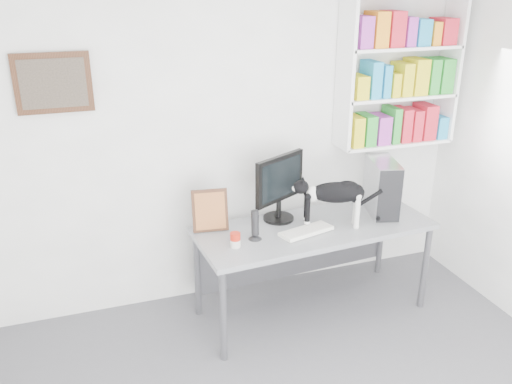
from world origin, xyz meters
TOP-DOWN VIEW (x-y plane):
  - room at (0.00, 0.00)m, footprint 4.01×4.01m
  - bookshelf at (1.40, 1.85)m, footprint 1.03×0.28m
  - wall_art at (-1.30, 1.97)m, footprint 0.52×0.04m
  - desk at (0.49, 1.43)m, footprint 1.90×0.85m
  - monitor at (0.26, 1.64)m, footprint 0.57×0.46m
  - keyboard at (0.37, 1.34)m, footprint 0.44×0.26m
  - pc_tower at (1.12, 1.51)m, footprint 0.31×0.48m
  - speaker at (-0.03, 1.36)m, footprint 0.11×0.11m
  - leaning_print at (-0.30, 1.62)m, footprint 0.28×0.14m
  - soup_can at (-0.20, 1.29)m, footprint 0.10×0.10m
  - cat at (0.62, 1.38)m, footprint 0.64×0.35m

SIDE VIEW (x-z plane):
  - desk at x=0.49m, z-range 0.00..0.77m
  - keyboard at x=0.37m, z-range 0.77..0.81m
  - soup_can at x=-0.20m, z-range 0.77..0.88m
  - speaker at x=-0.03m, z-range 0.77..1.01m
  - leaning_print at x=-0.30m, z-range 0.77..1.11m
  - cat at x=0.62m, z-range 0.77..1.16m
  - pc_tower at x=1.12m, z-range 0.77..1.22m
  - monitor at x=0.26m, z-range 0.77..1.32m
  - room at x=0.00m, z-range 0.00..2.70m
  - bookshelf at x=1.40m, z-range 1.23..2.47m
  - wall_art at x=-1.30m, z-range 1.69..2.11m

